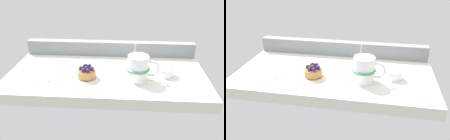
{
  "view_description": "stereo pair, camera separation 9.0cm",
  "coord_description": "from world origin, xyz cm",
  "views": [
    {
      "loc": [
        8.28,
        -86.77,
        42.81
      ],
      "look_at": [
        2.57,
        -6.07,
        3.79
      ],
      "focal_mm": 38.64,
      "sensor_mm": 36.0,
      "label": 1
    },
    {
      "loc": [
        17.18,
        -85.64,
        42.81
      ],
      "look_at": [
        2.57,
        -6.07,
        3.79
      ],
      "focal_mm": 38.64,
      "sensor_mm": 36.0,
      "label": 2
    }
  ],
  "objects": [
    {
      "name": "sugar_bowl",
      "position": [
        23.31,
        -1.82,
        1.88
      ],
      "size": [
        6.67,
        6.67,
        3.5
      ],
      "color": "white",
      "rests_on": "ground_plane"
    },
    {
      "name": "dessert_plate",
      "position": [
        -7.05,
        -6.07,
        0.29
      ],
      "size": [
        10.97,
        10.97,
        0.63
      ],
      "color": "silver",
      "rests_on": "ground_plane"
    },
    {
      "name": "raspberry_tart",
      "position": [
        -7.05,
        -6.05,
        2.56
      ],
      "size": [
        6.93,
        6.93,
        4.54
      ],
      "color": "#B77F42",
      "rests_on": "dessert_plate"
    },
    {
      "name": "window_rail_back",
      "position": [
        0.0,
        17.98,
        3.32
      ],
      "size": [
        76.63,
        4.05,
        6.63
      ],
      "primitive_type": "cube",
      "color": "gray",
      "rests_on": "ground_plane"
    },
    {
      "name": "dessert_fork",
      "position": [
        -23.09,
        -11.32,
        0.3
      ],
      "size": [
        15.98,
        8.89,
        0.6
      ],
      "color": "silver",
      "rests_on": "ground_plane"
    },
    {
      "name": "coffee_mug",
      "position": [
        12.48,
        -6.08,
        4.85
      ],
      "size": [
        12.55,
        8.95,
        14.53
      ],
      "color": "white",
      "rests_on": "ground_plane"
    },
    {
      "name": "ground_plane",
      "position": [
        0.0,
        0.0,
        -2.19
      ],
      "size": [
        78.19,
        40.01,
        4.37
      ],
      "primitive_type": "cube",
      "color": "silver"
    }
  ]
}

